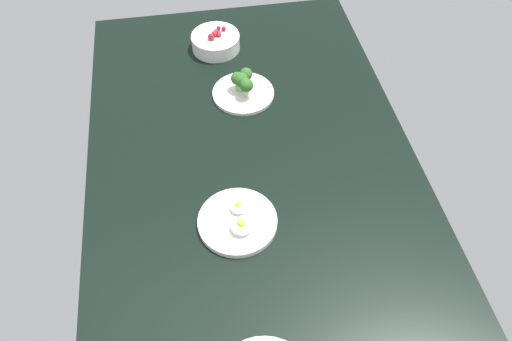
# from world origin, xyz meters

# --- Properties ---
(dining_table) EXTENTS (1.53, 0.87, 0.04)m
(dining_table) POSITION_xyz_m (0.00, 0.00, 0.02)
(dining_table) COLOR black
(dining_table) RESTS_ON ground
(bowl_berries) EXTENTS (0.16, 0.16, 0.07)m
(bowl_berries) POSITION_xyz_m (-0.54, -0.04, 0.07)
(bowl_berries) COLOR white
(bowl_berries) RESTS_ON dining_table
(plate_eggs) EXTENTS (0.19, 0.19, 0.05)m
(plate_eggs) POSITION_xyz_m (0.14, -0.07, 0.05)
(plate_eggs) COLOR white
(plate_eggs) RESTS_ON dining_table
(plate_broccoli) EXTENTS (0.18, 0.18, 0.08)m
(plate_broccoli) POSITION_xyz_m (-0.31, 0.01, 0.06)
(plate_broccoli) COLOR white
(plate_broccoli) RESTS_ON dining_table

